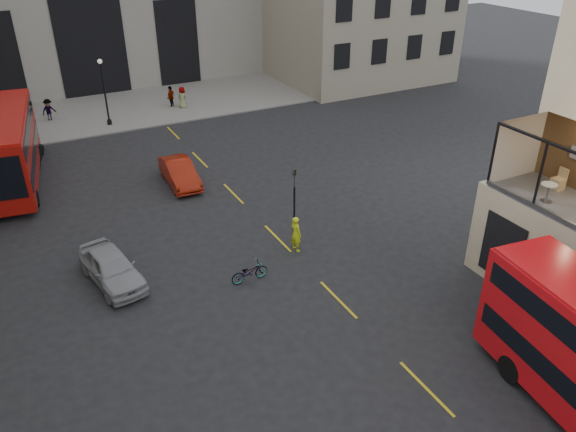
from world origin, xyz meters
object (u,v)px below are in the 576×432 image
cafe_table_far (548,190)px  pedestrian_d (182,98)px  cyclist (296,234)px  traffic_light_near (294,194)px  car_b (180,173)px  cafe_chair_d (558,183)px  car_c (26,155)px  bicycle (249,272)px  car_a (112,267)px  street_lamp_b (105,97)px  pedestrian_b (49,110)px  pedestrian_c (171,97)px  bus_far (10,145)px

cafe_table_far → pedestrian_d: bearing=99.1°
cyclist → pedestrian_d: bearing=-15.0°
traffic_light_near → cafe_table_far: cafe_table_far is taller
car_b → cafe_table_far: bearing=-58.2°
car_b → cafe_chair_d: (11.71, -17.70, 4.12)m
car_b → cafe_table_far: (10.32, -18.29, 4.36)m
car_c → bicycle: 21.16m
car_b → cafe_table_far: size_ratio=5.82×
car_a → cyclist: 9.02m
car_b → street_lamp_b: bearing=99.3°
car_a → pedestrian_b: 25.23m
pedestrian_c → cafe_table_far: (6.03, -33.63, 4.18)m
car_c → cyclist: cyclist is taller
car_a → car_b: car_a is taller
cafe_chair_d → car_c: bearing=127.9°
cafe_chair_d → bicycle: bearing=153.9°
street_lamp_b → pedestrian_d: (6.65, 1.46, -1.43)m
cafe_table_far → pedestrian_c: bearing=100.2°
car_b → pedestrian_c: 15.93m
car_a → bus_far: bearing=92.0°
traffic_light_near → cafe_table_far: bearing=-53.6°
cyclist → pedestrian_c: bearing=-13.1°
bus_far → bicycle: bearing=-62.9°
street_lamp_b → car_a: street_lamp_b is taller
car_a → cafe_chair_d: 20.37m
cafe_table_far → cafe_chair_d: bearing=23.1°
bicycle → pedestrian_d: 26.84m
traffic_light_near → cyclist: bearing=-115.4°
cafe_chair_d → pedestrian_d: bearing=101.6°
traffic_light_near → car_a: bearing=179.5°
bus_far → car_b: bearing=-29.3°
bus_far → cyclist: bus_far is taller
bus_far → pedestrian_c: bus_far is taller
pedestrian_b → pedestrian_c: size_ratio=0.99×
traffic_light_near → bus_far: (-12.48, 14.00, 0.10)m
street_lamp_b → pedestrian_b: (-4.06, 3.31, -1.45)m
cyclist → pedestrian_c: size_ratio=1.01×
traffic_light_near → car_c: traffic_light_near is taller
car_a → cafe_chair_d: size_ratio=4.86×
car_b → pedestrian_b: bearing=111.4°
bicycle → cyclist: size_ratio=0.95×
bus_far → cafe_chair_d: 30.93m
car_c → cafe_table_far: size_ratio=5.81×
street_lamp_b → pedestrian_c: (5.87, 2.25, -1.44)m
traffic_light_near → pedestrian_b: traffic_light_near is taller
pedestrian_d → cafe_chair_d: size_ratio=2.00×
bus_far → bicycle: 18.98m
bus_far → bicycle: (8.58, -16.80, -2.05)m
bus_far → bicycle: bus_far is taller
cyclist → pedestrian_d: size_ratio=1.00×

